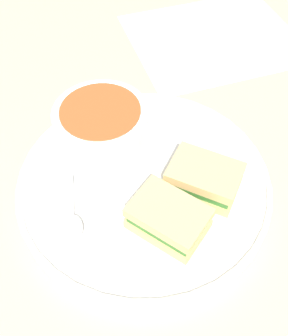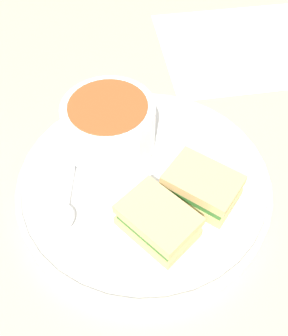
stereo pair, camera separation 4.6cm
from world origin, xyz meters
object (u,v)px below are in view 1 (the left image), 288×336
object	(u,v)px
soup_bowl	(102,130)
sandwich_half_near	(168,218)
spoon	(72,221)
sandwich_half_far	(204,178)

from	to	relation	value
soup_bowl	sandwich_half_near	world-z (taller)	soup_bowl
soup_bowl	spoon	bearing A→B (deg)	169.83
soup_bowl	spoon	size ratio (longest dim) A/B	0.96
sandwich_half_far	sandwich_half_near	bearing A→B (deg)	145.62
soup_bowl	spoon	xyz separation A→B (m)	(-0.11, 0.02, -0.03)
sandwich_half_near	sandwich_half_far	xyz separation A→B (m)	(0.06, -0.04, 0.00)
soup_bowl	sandwich_half_near	xyz separation A→B (m)	(-0.11, -0.09, -0.02)
spoon	soup_bowl	bearing A→B (deg)	156.81
sandwich_half_near	spoon	bearing A→B (deg)	92.08
spoon	sandwich_half_near	distance (m)	0.11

